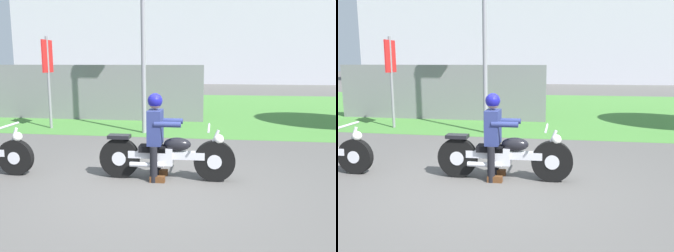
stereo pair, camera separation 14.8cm
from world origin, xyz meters
The scene contains 8 objects.
ground centered at (0.00, 0.00, 0.00)m, with size 120.00×120.00×0.00m, color #565451.
grass_verge centered at (0.00, 9.66, 0.00)m, with size 60.00×12.00×0.01m, color #478438.
stadium_facade centered at (4.99, 29.94, 6.06)m, with size 45.06×8.00×12.12m, color silver.
motorcycle_lead centered at (0.15, 0.46, 0.40)m, with size 2.22×0.66×0.89m.
rider_lead centered at (-0.02, 0.46, 0.82)m, with size 0.55×0.48×1.41m.
streetlight_pole centered at (-0.87, 4.23, 3.33)m, with size 0.96×0.20×5.26m.
sign_banner centered at (-3.81, 4.54, 1.72)m, with size 0.08×0.60×2.60m.
fence_segment centered at (-2.99, 6.23, 0.90)m, with size 7.00×0.06×1.80m, color slate.
Camera 2 is at (1.09, -5.14, 1.90)m, focal length 38.47 mm.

